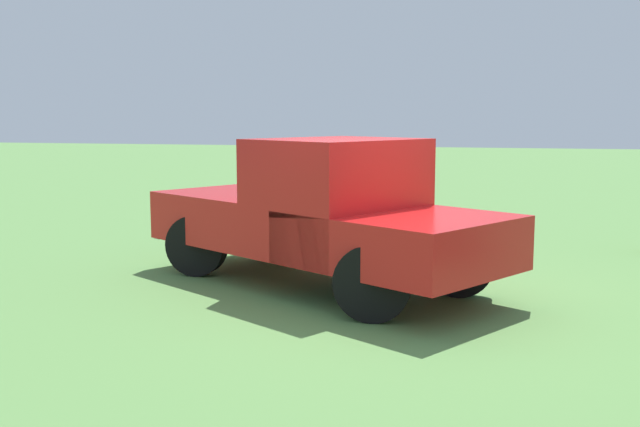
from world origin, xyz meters
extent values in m
plane|color=#5B8C47|center=(0.00, 0.00, 0.00)|extent=(80.00, 80.00, 0.00)
cylinder|color=black|center=(-2.50, 0.71, 0.40)|extent=(0.81, 0.22, 0.81)
cylinder|color=black|center=(-1.71, 2.00, 0.40)|extent=(0.81, 0.22, 0.81)
cylinder|color=black|center=(0.13, -0.90, 0.40)|extent=(0.81, 0.22, 0.81)
cylinder|color=black|center=(0.92, 0.40, 0.40)|extent=(0.81, 0.22, 0.81)
cube|color=red|center=(-2.02, 1.30, 0.74)|extent=(2.59, 2.55, 0.64)
cube|color=red|center=(-0.54, 0.40, 1.12)|extent=(2.26, 2.35, 1.40)
cube|color=slate|center=(-0.54, 0.40, 1.56)|extent=(1.99, 2.11, 0.48)
cube|color=red|center=(0.28, -0.10, 0.72)|extent=(2.92, 2.75, 0.60)
cube|color=silver|center=(-2.79, 1.77, 0.48)|extent=(1.01, 1.55, 0.16)
camera|label=1|loc=(1.41, -8.22, 2.11)|focal=41.70mm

